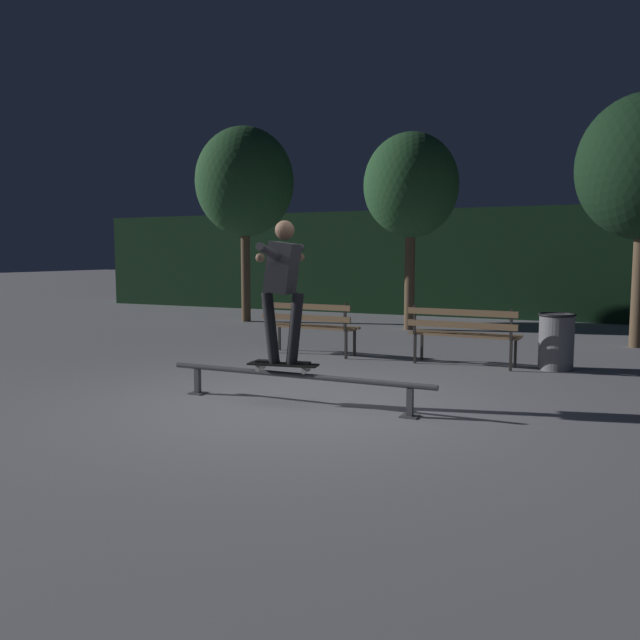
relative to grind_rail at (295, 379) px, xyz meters
name	(u,v)px	position (x,y,z in m)	size (l,w,h in m)	color
ground_plane	(296,404)	(0.00, 0.00, -0.28)	(90.00, 90.00, 0.00)	gray
hedge_backdrop	(487,263)	(0.00, 10.97, 1.12)	(24.00, 1.20, 2.80)	black
grind_rail	(295,379)	(0.00, 0.00, 0.00)	(3.15, 0.18, 0.35)	#47474C
skateboard	(283,365)	(-0.15, 0.00, 0.15)	(0.80, 0.32, 0.09)	black
skateboarder	(283,280)	(-0.15, 0.00, 1.08)	(0.63, 1.39, 1.56)	black
park_bench_leftmost	(309,322)	(-1.38, 3.17, 0.26)	(1.62, 0.49, 0.88)	#282623
park_bench_left_center	(463,330)	(1.12, 3.17, 0.26)	(1.62, 0.49, 0.88)	#282623
tree_far_left	(245,182)	(-5.05, 7.24, 3.05)	(2.35, 2.35, 4.64)	brown
tree_behind_benches	(411,186)	(-0.96, 7.28, 2.78)	(2.02, 2.02, 4.20)	brown
trash_can	(556,341)	(2.38, 3.48, 0.13)	(0.52, 0.52, 0.80)	slate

